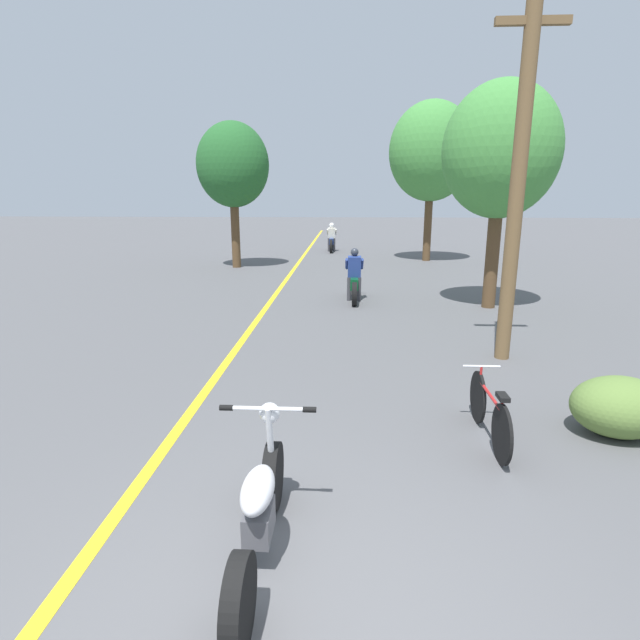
{
  "coord_description": "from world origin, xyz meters",
  "views": [
    {
      "loc": [
        0.29,
        -2.53,
        2.72
      ],
      "look_at": [
        -0.1,
        4.68,
        0.9
      ],
      "focal_mm": 28.0,
      "sensor_mm": 36.0,
      "label": 1
    }
  ],
  "objects_px": {
    "motorcycle_rider_lead": "(354,281)",
    "motorcycle_rider_far": "(332,240)",
    "roadside_tree_right_far": "(432,152)",
    "motorcycle_foreground": "(260,511)",
    "roadside_tree_right_near": "(501,152)",
    "bicycle_parked": "(489,412)",
    "utility_pole": "(518,177)",
    "roadside_tree_left": "(233,166)"
  },
  "relations": [
    {
      "from": "roadside_tree_left",
      "to": "motorcycle_foreground",
      "type": "distance_m",
      "value": 16.42
    },
    {
      "from": "motorcycle_foreground",
      "to": "motorcycle_rider_lead",
      "type": "relative_size",
      "value": 1.02
    },
    {
      "from": "motorcycle_foreground",
      "to": "roadside_tree_right_far",
      "type": "bearing_deg",
      "value": 77.59
    },
    {
      "from": "roadside_tree_right_far",
      "to": "motorcycle_foreground",
      "type": "xyz_separation_m",
      "value": [
        -3.98,
        -18.08,
        -3.97
      ]
    },
    {
      "from": "motorcycle_foreground",
      "to": "bicycle_parked",
      "type": "xyz_separation_m",
      "value": [
        2.26,
        2.03,
        -0.07
      ]
    },
    {
      "from": "motorcycle_rider_lead",
      "to": "bicycle_parked",
      "type": "height_order",
      "value": "motorcycle_rider_lead"
    },
    {
      "from": "utility_pole",
      "to": "motorcycle_rider_far",
      "type": "xyz_separation_m",
      "value": [
        -3.45,
        16.33,
        -2.45
      ]
    },
    {
      "from": "roadside_tree_right_near",
      "to": "bicycle_parked",
      "type": "bearing_deg",
      "value": -105.1
    },
    {
      "from": "utility_pole",
      "to": "bicycle_parked",
      "type": "xyz_separation_m",
      "value": [
        -1.05,
        -3.02,
        -2.64
      ]
    },
    {
      "from": "roadside_tree_right_near",
      "to": "motorcycle_foreground",
      "type": "xyz_separation_m",
      "value": [
        -4.16,
        -9.06,
        -3.27
      ]
    },
    {
      "from": "motorcycle_rider_far",
      "to": "roadside_tree_left",
      "type": "bearing_deg",
      "value": -121.29
    },
    {
      "from": "bicycle_parked",
      "to": "motorcycle_rider_lead",
      "type": "bearing_deg",
      "value": 100.54
    },
    {
      "from": "roadside_tree_right_far",
      "to": "motorcycle_foreground",
      "type": "relative_size",
      "value": 3.15
    },
    {
      "from": "roadside_tree_right_far",
      "to": "motorcycle_foreground",
      "type": "distance_m",
      "value": 18.94
    },
    {
      "from": "motorcycle_foreground",
      "to": "roadside_tree_left",
      "type": "bearing_deg",
      "value": 102.97
    },
    {
      "from": "motorcycle_rider_lead",
      "to": "motorcycle_rider_far",
      "type": "relative_size",
      "value": 0.95
    },
    {
      "from": "roadside_tree_left",
      "to": "motorcycle_rider_lead",
      "type": "bearing_deg",
      "value": -53.28
    },
    {
      "from": "motorcycle_rider_far",
      "to": "utility_pole",
      "type": "bearing_deg",
      "value": -78.08
    },
    {
      "from": "utility_pole",
      "to": "roadside_tree_right_near",
      "type": "height_order",
      "value": "utility_pole"
    },
    {
      "from": "utility_pole",
      "to": "motorcycle_foreground",
      "type": "xyz_separation_m",
      "value": [
        -3.31,
        -5.05,
        -2.57
      ]
    },
    {
      "from": "roadside_tree_right_near",
      "to": "bicycle_parked",
      "type": "height_order",
      "value": "roadside_tree_right_near"
    },
    {
      "from": "roadside_tree_right_far",
      "to": "bicycle_parked",
      "type": "relative_size",
      "value": 3.94
    },
    {
      "from": "roadside_tree_right_far",
      "to": "motorcycle_rider_lead",
      "type": "height_order",
      "value": "roadside_tree_right_far"
    },
    {
      "from": "roadside_tree_right_near",
      "to": "bicycle_parked",
      "type": "xyz_separation_m",
      "value": [
        -1.9,
        -7.03,
        -3.34
      ]
    },
    {
      "from": "roadside_tree_right_near",
      "to": "motorcycle_rider_far",
      "type": "height_order",
      "value": "roadside_tree_right_near"
    },
    {
      "from": "motorcycle_foreground",
      "to": "motorcycle_rider_far",
      "type": "height_order",
      "value": "motorcycle_rider_far"
    },
    {
      "from": "roadside_tree_right_near",
      "to": "utility_pole",
      "type": "bearing_deg",
      "value": -101.91
    },
    {
      "from": "roadside_tree_right_far",
      "to": "bicycle_parked",
      "type": "distance_m",
      "value": 16.65
    },
    {
      "from": "utility_pole",
      "to": "bicycle_parked",
      "type": "height_order",
      "value": "utility_pole"
    },
    {
      "from": "utility_pole",
      "to": "roadside_tree_left",
      "type": "bearing_deg",
      "value": 123.07
    },
    {
      "from": "roadside_tree_left",
      "to": "utility_pole",
      "type": "bearing_deg",
      "value": -56.93
    },
    {
      "from": "motorcycle_rider_far",
      "to": "bicycle_parked",
      "type": "relative_size",
      "value": 1.3
    },
    {
      "from": "roadside_tree_right_far",
      "to": "bicycle_parked",
      "type": "xyz_separation_m",
      "value": [
        -1.72,
        -16.06,
        -4.04
      ]
    },
    {
      "from": "motorcycle_rider_far",
      "to": "motorcycle_foreground",
      "type": "bearing_deg",
      "value": -89.63
    },
    {
      "from": "roadside_tree_right_near",
      "to": "roadside_tree_right_far",
      "type": "bearing_deg",
      "value": 91.12
    },
    {
      "from": "roadside_tree_right_near",
      "to": "motorcycle_rider_far",
      "type": "relative_size",
      "value": 2.5
    },
    {
      "from": "roadside_tree_right_far",
      "to": "roadside_tree_left",
      "type": "xyz_separation_m",
      "value": [
        -7.59,
        -2.42,
        -0.64
      ]
    },
    {
      "from": "roadside_tree_left",
      "to": "motorcycle_rider_far",
      "type": "distance_m",
      "value": 7.41
    },
    {
      "from": "motorcycle_foreground",
      "to": "bicycle_parked",
      "type": "distance_m",
      "value": 3.04
    },
    {
      "from": "bicycle_parked",
      "to": "utility_pole",
      "type": "bearing_deg",
      "value": 70.81
    },
    {
      "from": "roadside_tree_left",
      "to": "motorcycle_rider_lead",
      "type": "distance_m",
      "value": 8.09
    },
    {
      "from": "roadside_tree_right_far",
      "to": "bicycle_parked",
      "type": "height_order",
      "value": "roadside_tree_right_far"
    }
  ]
}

